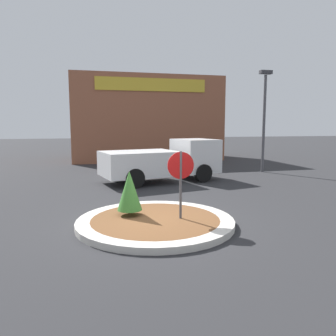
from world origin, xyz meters
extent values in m
plane|color=#2D2D30|center=(0.00, 0.00, 0.00)|extent=(120.00, 120.00, 0.00)
cylinder|color=beige|center=(0.00, 0.00, 0.09)|extent=(4.29, 4.29, 0.17)
cylinder|color=brown|center=(0.00, 0.00, 0.09)|extent=(3.52, 3.52, 0.17)
cylinder|color=#4C4C51|center=(0.68, -0.11, 1.01)|extent=(0.07, 0.07, 2.02)
cylinder|color=#B71414|center=(0.68, -0.11, 1.64)|extent=(0.74, 0.03, 0.74)
cylinder|color=brown|center=(-0.63, 0.53, 0.25)|extent=(0.08, 0.08, 0.15)
cone|color=#3D7F33|center=(-0.63, 0.53, 0.89)|extent=(0.70, 0.70, 1.12)
cube|color=white|center=(3.51, 7.10, 1.20)|extent=(2.22, 2.52, 1.61)
cube|color=white|center=(0.55, 6.44, 0.95)|extent=(3.78, 2.97, 1.12)
cube|color=black|center=(4.12, 7.23, 1.48)|extent=(0.46, 1.91, 0.56)
cylinder|color=black|center=(3.11, 8.09, 0.43)|extent=(0.90, 0.43, 0.87)
cylinder|color=black|center=(3.57, 6.03, 0.43)|extent=(0.90, 0.43, 0.87)
cylinder|color=black|center=(-0.28, 7.34, 0.43)|extent=(0.90, 0.43, 0.87)
cylinder|color=black|center=(0.18, 5.28, 0.43)|extent=(0.90, 0.43, 0.87)
cube|color=#93563D|center=(2.79, 17.70, 3.17)|extent=(11.24, 6.00, 6.34)
cube|color=gold|center=(2.79, 14.67, 5.53)|extent=(7.87, 0.08, 0.90)
cylinder|color=#4C4C51|center=(8.08, 8.45, 2.74)|extent=(0.16, 0.16, 5.49)
cube|color=#38383D|center=(8.08, 8.45, 5.64)|extent=(0.70, 0.30, 0.20)
camera|label=1|loc=(-1.74, -8.52, 2.73)|focal=35.00mm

